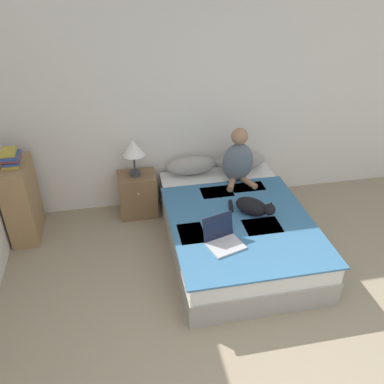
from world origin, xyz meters
name	(u,v)px	position (x,y,z in m)	size (l,w,h in m)	color
wall_back	(204,105)	(0.00, 3.05, 1.27)	(5.73, 0.05, 2.55)	silver
bed	(235,229)	(0.12, 1.93, 0.23)	(1.48, 2.11, 0.47)	#9E998E
pillow_near	(191,165)	(-0.20, 2.84, 0.59)	(0.63, 0.24, 0.23)	gray
pillow_far	(241,161)	(0.44, 2.84, 0.59)	(0.63, 0.24, 0.23)	gray
person_sitting	(238,159)	(0.31, 2.56, 0.76)	(0.38, 0.36, 0.68)	slate
cat_tabby	(254,207)	(0.28, 1.84, 0.57)	(0.43, 0.45, 0.20)	black
laptop_open	(223,239)	(-0.17, 1.43, 0.53)	(0.40, 0.39, 0.26)	#B7B7BC
nightstand	(138,194)	(-0.88, 2.80, 0.27)	(0.46, 0.38, 0.55)	brown
table_lamp	(133,149)	(-0.89, 2.80, 0.89)	(0.26, 0.26, 0.46)	#38383D
bookshelf	(22,200)	(-2.19, 2.63, 0.46)	(0.29, 0.60, 0.91)	#99754C
book_stack_top	(11,158)	(-2.19, 2.62, 1.00)	(0.19, 0.24, 0.17)	gold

